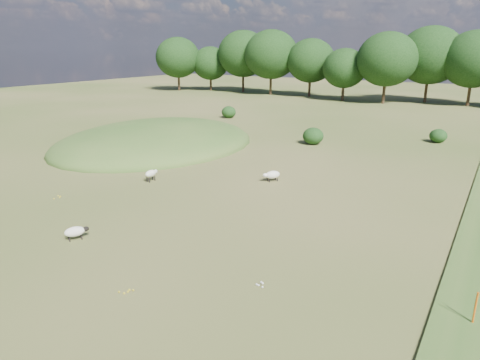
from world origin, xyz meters
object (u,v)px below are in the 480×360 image
at_px(marker_post, 475,309).
at_px(sheep_2, 151,173).
at_px(sheep_3, 272,175).
at_px(sheep_1, 75,232).

bearing_deg(marker_post, sheep_2, 162.77).
bearing_deg(sheep_2, sheep_3, -59.06).
distance_m(sheep_2, sheep_3, 7.96).
height_order(marker_post, sheep_2, marker_post).
bearing_deg(sheep_1, sheep_3, 14.16).
relative_size(marker_post, sheep_1, 1.07).
bearing_deg(sheep_1, sheep_2, 50.69).
xyz_separation_m(marker_post, sheep_1, (-16.01, -2.50, -0.20)).
bearing_deg(sheep_2, sheep_1, -159.59).
distance_m(marker_post, sheep_1, 16.21).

